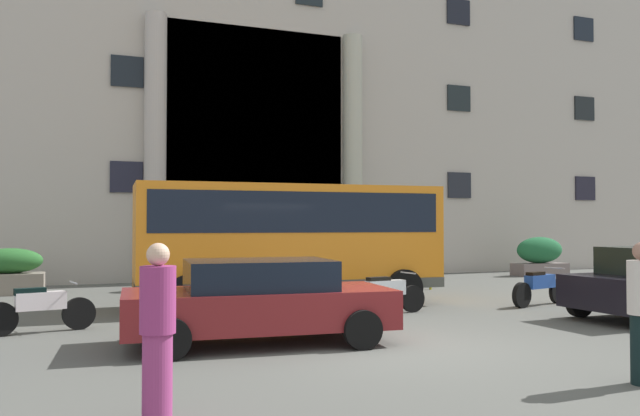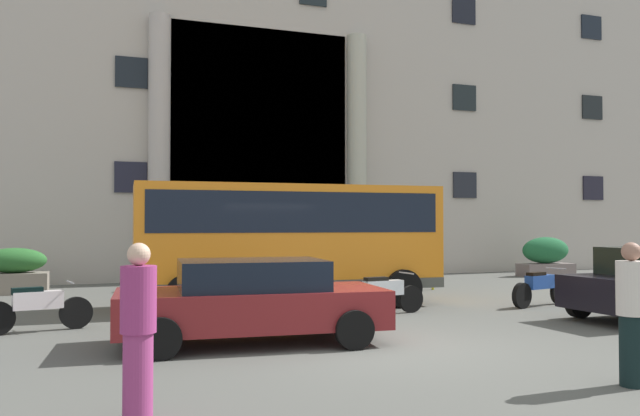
# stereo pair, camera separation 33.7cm
# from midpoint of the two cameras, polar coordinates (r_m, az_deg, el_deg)

# --- Properties ---
(ground_plane) EXTENTS (80.00, 64.00, 0.12)m
(ground_plane) POSITION_cam_midpoint_polar(r_m,az_deg,el_deg) (10.45, 5.48, -12.62)
(ground_plane) COLOR #50514C
(office_building_facade) EXTENTS (40.36, 9.62, 16.07)m
(office_building_facade) POSITION_cam_midpoint_polar(r_m,az_deg,el_deg) (27.74, -10.99, 11.22)
(office_building_facade) COLOR #B0A79D
(office_building_facade) RESTS_ON ground_plane
(orange_minibus) EXTENTS (7.25, 2.77, 2.88)m
(orange_minibus) POSITION_cam_midpoint_polar(r_m,az_deg,el_deg) (15.40, -3.42, -2.39)
(orange_minibus) COLOR orange
(orange_minibus) RESTS_ON ground_plane
(bus_stop_sign) EXTENTS (0.44, 0.08, 2.51)m
(bus_stop_sign) POSITION_cam_midpoint_polar(r_m,az_deg,el_deg) (19.45, 9.34, -2.63)
(bus_stop_sign) COLOR #989716
(bus_stop_sign) RESTS_ON ground_plane
(hedge_planter_west) EXTENTS (1.79, 0.96, 1.29)m
(hedge_planter_west) POSITION_cam_midpoint_polar(r_m,az_deg,el_deg) (19.96, -26.41, -5.15)
(hedge_planter_west) COLOR gray
(hedge_planter_west) RESTS_ON ground_plane
(hedge_planter_far_east) EXTENTS (2.13, 0.85, 1.47)m
(hedge_planter_far_east) POSITION_cam_midpoint_polar(r_m,az_deg,el_deg) (25.79, 18.67, -4.15)
(hedge_planter_far_east) COLOR slate
(hedge_planter_far_east) RESTS_ON ground_plane
(hedge_planter_far_west) EXTENTS (2.20, 0.82, 1.61)m
(hedge_planter_far_west) POSITION_cam_midpoint_polar(r_m,az_deg,el_deg) (21.91, 4.52, -4.55)
(hedge_planter_far_west) COLOR gray
(hedge_planter_far_west) RESTS_ON ground_plane
(hedge_planter_entrance_left) EXTENTS (1.99, 0.71, 1.35)m
(hedge_planter_entrance_left) POSITION_cam_midpoint_polar(r_m,az_deg,el_deg) (20.62, -4.46, -5.09)
(hedge_planter_entrance_left) COLOR gray
(hedge_planter_entrance_left) RESTS_ON ground_plane
(hedge_planter_entrance_right) EXTENTS (1.64, 0.92, 1.37)m
(hedge_planter_entrance_right) POSITION_cam_midpoint_polar(r_m,az_deg,el_deg) (19.54, -13.20, -5.24)
(hedge_planter_entrance_right) COLOR gray
(hedge_planter_entrance_right) RESTS_ON ground_plane
(white_taxi_kerbside) EXTENTS (4.47, 2.32, 1.38)m
(white_taxi_kerbside) POSITION_cam_midpoint_polar(r_m,az_deg,el_deg) (10.68, -6.40, -8.18)
(white_taxi_kerbside) COLOR maroon
(white_taxi_kerbside) RESTS_ON ground_plane
(motorcycle_near_kerb) EXTENTS (2.02, 0.80, 0.89)m
(motorcycle_near_kerb) POSITION_cam_midpoint_polar(r_m,az_deg,el_deg) (16.30, 18.41, -6.68)
(motorcycle_near_kerb) COLOR black
(motorcycle_near_kerb) RESTS_ON ground_plane
(motorcycle_far_end) EXTENTS (1.91, 0.69, 0.89)m
(motorcycle_far_end) POSITION_cam_midpoint_polar(r_m,az_deg,el_deg) (12.76, -24.57, -8.12)
(motorcycle_far_end) COLOR black
(motorcycle_far_end) RESTS_ON ground_plane
(scooter_by_planter) EXTENTS (2.03, 0.55, 0.89)m
(scooter_by_planter) POSITION_cam_midpoint_polar(r_m,az_deg,el_deg) (14.03, 5.03, -7.61)
(scooter_by_planter) COLOR black
(scooter_by_planter) RESTS_ON ground_plane
(pedestrian_woman_with_bag) EXTENTS (0.36, 0.36, 1.78)m
(pedestrian_woman_with_bag) POSITION_cam_midpoint_polar(r_m,az_deg,el_deg) (6.75, -15.71, -10.48)
(pedestrian_woman_with_bag) COLOR #973570
(pedestrian_woman_with_bag) RESTS_ON ground_plane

